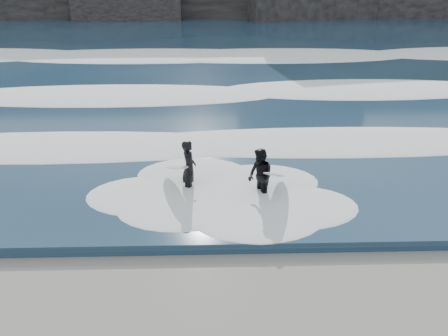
# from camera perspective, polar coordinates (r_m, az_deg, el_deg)

# --- Properties ---
(sea) EXTENTS (90.00, 52.00, 0.30)m
(sea) POSITION_cam_1_polar(r_m,az_deg,el_deg) (36.91, -0.96, 13.77)
(sea) COLOR #1C354D
(sea) RESTS_ON ground
(foam_near) EXTENTS (60.00, 3.20, 0.20)m
(foam_near) POSITION_cam_1_polar(r_m,az_deg,el_deg) (17.57, -0.01, 2.34)
(foam_near) COLOR white
(foam_near) RESTS_ON sea
(foam_mid) EXTENTS (60.00, 4.00, 0.24)m
(foam_mid) POSITION_cam_1_polar(r_m,az_deg,el_deg) (24.19, -0.51, 8.65)
(foam_mid) COLOR white
(foam_mid) RESTS_ON sea
(foam_far) EXTENTS (60.00, 4.80, 0.30)m
(foam_far) POSITION_cam_1_polar(r_m,az_deg,el_deg) (32.93, -0.86, 12.98)
(foam_far) COLOR white
(foam_far) RESTS_ON sea
(surfer_left) EXTENTS (1.23, 1.88, 1.75)m
(surfer_left) POSITION_cam_1_polar(r_m,az_deg,el_deg) (14.87, -4.27, 0.02)
(surfer_left) COLOR black
(surfer_left) RESTS_ON ground
(surfer_right) EXTENTS (1.46, 1.93, 1.68)m
(surfer_right) POSITION_cam_1_polar(r_m,az_deg,el_deg) (14.40, 4.34, -0.99)
(surfer_right) COLOR black
(surfer_right) RESTS_ON ground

